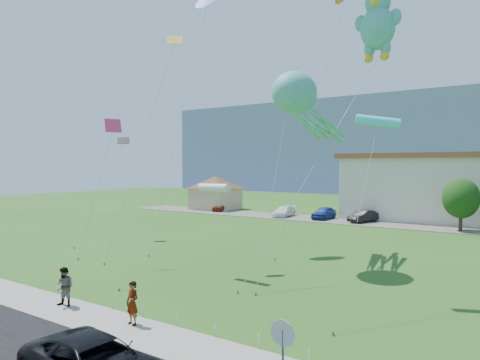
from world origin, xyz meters
name	(u,v)px	position (x,y,z in m)	size (l,w,h in m)	color
ground	(148,305)	(0.00, 0.00, 0.00)	(160.00, 160.00, 0.00)	#285217
sidewalk	(101,321)	(0.00, -2.75, 0.05)	(80.00, 2.50, 0.10)	gray
parking_strip	(366,223)	(0.00, 35.00, 0.03)	(70.00, 6.00, 0.06)	#59544C
hill_ridge	(457,145)	(0.00, 120.00, 12.50)	(160.00, 50.00, 25.00)	#748BA0
pavilion	(216,190)	(-24.00, 38.00, 3.02)	(9.20, 9.20, 5.00)	tan
stop_sign	(283,341)	(9.50, -4.21, 1.87)	(0.80, 0.07, 2.50)	slate
rope_fence	(127,307)	(0.00, -1.30, 0.25)	(26.05, 0.05, 0.50)	white
tree_near	(461,198)	(10.00, 34.00, 3.39)	(3.60, 3.60, 5.47)	#3F2B19
pedestrian_left	(132,303)	(1.50, -2.36, 1.01)	(0.66, 0.44, 1.82)	gray
pedestrian_right	(65,287)	(-2.94, -2.48, 1.02)	(0.89, 0.70, 1.84)	gray
parked_car_red	(220,207)	(-21.63, 35.96, 0.67)	(1.45, 3.59, 1.22)	maroon
parked_car_white	(284,211)	(-10.70, 34.99, 0.72)	(1.86, 4.57, 1.32)	white
parked_car_blue	(324,213)	(-5.36, 35.50, 0.82)	(1.80, 4.48, 1.53)	navy
parked_car_black	(363,216)	(-0.38, 35.21, 0.76)	(1.48, 4.25, 1.40)	black
octopus_kite	(302,105)	(2.14, 12.71, 10.96)	(2.94, 13.88, 13.07)	teal
teddy_bear_kite	(377,23)	(6.35, 16.17, 16.80)	(5.40, 13.37, 19.26)	teal
small_kite_black	(119,151)	(-16.24, 12.41, 8.11)	(1.96, 7.06, 9.52)	black
small_kite_white	(213,188)	(-0.72, 6.23, 5.35)	(2.56, 6.64, 5.82)	silver
small_kite_blue	(206,5)	(-7.64, 14.59, 20.36)	(1.80, 7.63, 21.63)	blue
small_kite_cyan	(377,123)	(8.73, 7.78, 8.96)	(0.50, 7.64, 9.48)	#37E0F9
small_kite_pink	(109,139)	(-9.26, 5.52, 8.58)	(2.97, 2.03, 9.97)	#D22E5D
small_kite_yellow	(166,68)	(-6.03, 7.84, 13.57)	(3.50, 4.78, 16.06)	gold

